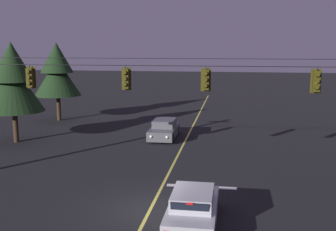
% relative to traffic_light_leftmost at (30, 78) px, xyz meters
% --- Properties ---
extents(ground_plane, '(180.00, 180.00, 0.00)m').
position_rel_traffic_light_leftmost_xyz_m(ground_plane, '(7.00, -3.72, -5.15)').
color(ground_plane, black).
extents(lane_centre_stripe, '(0.14, 60.00, 0.01)m').
position_rel_traffic_light_leftmost_xyz_m(lane_centre_stripe, '(7.00, 6.02, -5.14)').
color(lane_centre_stripe, '#D1C64C').
rests_on(lane_centre_stripe, ground).
extents(stop_bar_paint, '(3.40, 0.36, 0.01)m').
position_rel_traffic_light_leftmost_xyz_m(stop_bar_paint, '(8.90, -0.58, -5.14)').
color(stop_bar_paint, silver).
rests_on(stop_bar_paint, ground).
extents(signal_span_assembly, '(21.56, 0.32, 7.20)m').
position_rel_traffic_light_leftmost_xyz_m(signal_span_assembly, '(7.00, 0.02, -1.39)').
color(signal_span_assembly, '#2D2116').
rests_on(signal_span_assembly, ground).
extents(traffic_light_leftmost, '(0.48, 0.41, 1.22)m').
position_rel_traffic_light_leftmost_xyz_m(traffic_light_leftmost, '(0.00, 0.00, 0.00)').
color(traffic_light_leftmost, black).
extents(traffic_light_left_inner, '(0.48, 0.41, 1.22)m').
position_rel_traffic_light_leftmost_xyz_m(traffic_light_left_inner, '(5.05, 0.00, 0.00)').
color(traffic_light_left_inner, black).
extents(traffic_light_centre, '(0.48, 0.41, 1.22)m').
position_rel_traffic_light_leftmost_xyz_m(traffic_light_centre, '(8.99, 0.00, 0.00)').
color(traffic_light_centre, black).
extents(traffic_light_right_inner, '(0.48, 0.41, 1.22)m').
position_rel_traffic_light_leftmost_xyz_m(traffic_light_right_inner, '(14.07, 0.00, 0.00)').
color(traffic_light_right_inner, black).
extents(car_waiting_near_lane, '(1.80, 4.33, 1.39)m').
position_rel_traffic_light_leftmost_xyz_m(car_waiting_near_lane, '(8.90, -4.90, -4.50)').
color(car_waiting_near_lane, '#A5A5AD').
rests_on(car_waiting_near_lane, ground).
extents(car_oncoming_lead, '(1.80, 4.42, 1.39)m').
position_rel_traffic_light_leftmost_xyz_m(car_oncoming_lead, '(5.36, 9.60, -4.50)').
color(car_oncoming_lead, '#4C4C51').
rests_on(car_oncoming_lead, ground).
extents(tree_verge_near, '(4.19, 4.19, 7.02)m').
position_rel_traffic_light_leftmost_xyz_m(tree_verge_near, '(-4.80, 6.74, -0.77)').
color(tree_verge_near, '#332316').
rests_on(tree_verge_near, ground).
extents(tree_verge_far, '(4.14, 4.14, 7.04)m').
position_rel_traffic_light_leftmost_xyz_m(tree_verge_far, '(-5.32, 15.25, -0.72)').
color(tree_verge_far, '#332316').
rests_on(tree_verge_far, ground).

